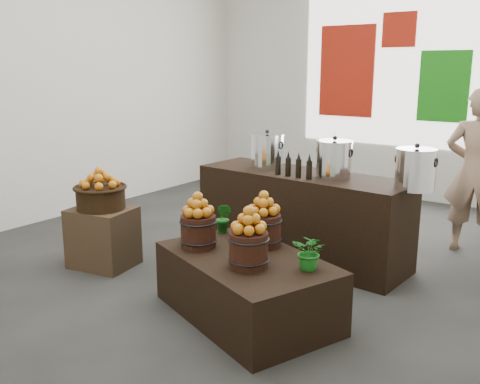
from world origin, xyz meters
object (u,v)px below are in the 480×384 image
Objects in this scene: crate at (103,237)px; stock_pot_right at (415,170)px; display_table at (246,286)px; wicker_basket at (101,198)px; shopper at (476,171)px; stock_pot_left at (267,152)px; stock_pot_center at (334,160)px; counter at (302,216)px.

crate is 3.08m from stock_pot_right.
wicker_basket is at bearing -161.68° from display_table.
shopper reaches higher than crate.
stock_pot_left is at bearing 176.26° from stock_pot_right.
wicker_basket is at bearing 0.00° from crate.
display_table is at bearing -2.56° from wicker_basket.
stock_pot_center is at bearing 35.60° from crate.
shopper is at bearing 41.94° from crate.
stock_pot_left is 1.00× the size of stock_pot_right.
counter reaches higher than crate.
stock_pot_right is at bearing -3.74° from stock_pot_left.
stock_pot_right reaches higher than crate.
stock_pot_left is 2.23m from shopper.
wicker_basket is at bearing -127.28° from stock_pot_left.
counter is (-0.31, 1.45, 0.20)m from display_table.
stock_pot_center is (1.87, 1.34, 0.79)m from crate.
counter is at bearing 176.26° from stock_pot_center.
display_table is 4.24× the size of stock_pot_left.
shopper is (1.40, 1.26, 0.43)m from counter.
stock_pot_center is (0.35, -0.02, 0.63)m from counter.
counter is at bearing 36.31° from shopper.
stock_pot_right is 0.19× the size of shopper.
display_table is at bearing -62.64° from stock_pot_left.
display_table is 4.24× the size of stock_pot_right.
stock_pot_right is at bearing 74.44° from shopper.
shopper reaches higher than wicker_basket.
display_table is 0.66× the size of counter.
counter is at bearing 122.87° from display_table.
stock_pot_center is at bearing -3.74° from stock_pot_left.
display_table is (1.82, -0.08, -0.45)m from wicker_basket.
shopper is (1.04, 1.28, -0.20)m from stock_pot_center.
shopper reaches higher than counter.
counter is at bearing 176.26° from stock_pot_right.
wicker_basket is 2.05m from counter.
stock_pot_left is at bearing 52.72° from wicker_basket.
counter reaches higher than display_table.
wicker_basket is 1.79m from stock_pot_left.
counter is (1.52, 1.36, 0.16)m from crate.
shopper reaches higher than stock_pot_center.
crate is at bearing 36.32° from shopper.
crate is 2.05m from counter.
stock_pot_center is (0.81, -0.05, 0.00)m from stock_pot_left.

